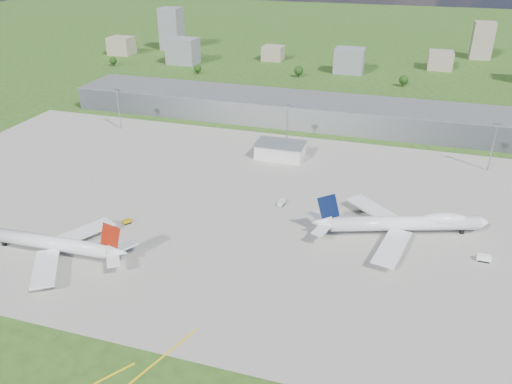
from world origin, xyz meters
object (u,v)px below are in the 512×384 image
(tug_yellow, at_px, (127,222))
(van_white_far, at_px, (484,258))
(airliner_red_twin, at_px, (54,244))
(van_white_near, at_px, (282,203))
(airliner_blue_quad, at_px, (404,223))

(tug_yellow, bearing_deg, van_white_far, -48.36)
(airliner_red_twin, bearing_deg, van_white_near, -141.40)
(airliner_blue_quad, xyz_separation_m, tug_yellow, (-114.56, -25.82, -4.43))
(tug_yellow, height_order, van_white_far, van_white_far)
(van_white_near, relative_size, van_white_far, 1.02)
(airliner_red_twin, relative_size, tug_yellow, 15.50)
(van_white_near, bearing_deg, airliner_blue_quad, -90.98)
(van_white_near, bearing_deg, airliner_red_twin, 139.74)
(airliner_red_twin, height_order, van_white_near, airliner_red_twin)
(airliner_red_twin, relative_size, van_white_near, 12.34)
(airliner_red_twin, xyz_separation_m, van_white_near, (74.62, 64.37, -3.48))
(airliner_blue_quad, relative_size, van_white_near, 13.65)
(airliner_red_twin, height_order, van_white_far, airliner_red_twin)
(airliner_red_twin, distance_m, airliner_blue_quad, 140.46)
(van_white_near, xyz_separation_m, van_white_far, (85.00, -20.49, 0.04))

